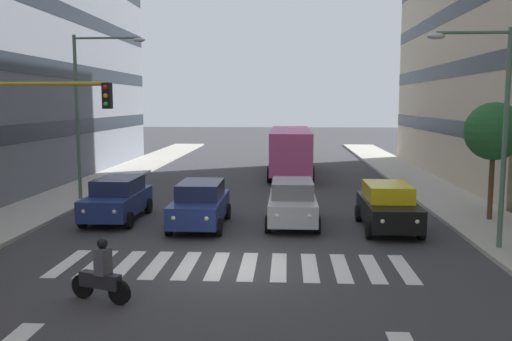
{
  "coord_description": "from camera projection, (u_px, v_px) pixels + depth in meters",
  "views": [
    {
      "loc": [
        -1.56,
        15.35,
        4.75
      ],
      "look_at": [
        -0.29,
        -6.85,
        1.96
      ],
      "focal_mm": 38.08,
      "sensor_mm": 36.0,
      "label": 1
    }
  ],
  "objects": [
    {
      "name": "street_tree_1",
      "position": [
        494.0,
        132.0,
        21.13
      ],
      "size": [
        2.26,
        2.26,
        4.62
      ],
      "color": "#513823",
      "rests_on": "sidewalk_left"
    },
    {
      "name": "street_lamp_right",
      "position": [
        88.0,
        100.0,
        25.53
      ],
      "size": [
        3.43,
        0.28,
        7.73
      ],
      "color": "#4C6B56",
      "rests_on": "sidewalk_right"
    },
    {
      "name": "motorcycle_with_rider",
      "position": [
        101.0,
        275.0,
        12.97
      ],
      "size": [
        1.63,
        0.68,
        1.57
      ],
      "color": "black",
      "rests_on": "ground_plane"
    },
    {
      "name": "ground_plane",
      "position": [
        233.0,
        266.0,
        15.88
      ],
      "size": [
        180.0,
        180.0,
        0.0
      ],
      "primitive_type": "plane",
      "color": "#38383A"
    },
    {
      "name": "car_1",
      "position": [
        292.0,
        202.0,
        21.22
      ],
      "size": [
        2.02,
        4.44,
        1.72
      ],
      "color": "#B2B7BC",
      "rests_on": "ground_plane"
    },
    {
      "name": "car_2",
      "position": [
        200.0,
        204.0,
        20.85
      ],
      "size": [
        2.02,
        4.44,
        1.72
      ],
      "color": "navy",
      "rests_on": "ground_plane"
    },
    {
      "name": "car_3",
      "position": [
        118.0,
        198.0,
        22.02
      ],
      "size": [
        2.02,
        4.44,
        1.72
      ],
      "color": "navy",
      "rests_on": "ground_plane"
    },
    {
      "name": "crosswalk_markings",
      "position": [
        233.0,
        266.0,
        15.88
      ],
      "size": [
        10.35,
        2.8,
        0.01
      ],
      "color": "silver",
      "rests_on": "ground_plane"
    },
    {
      "name": "bus_behind_traffic",
      "position": [
        290.0,
        147.0,
        35.61
      ],
      "size": [
        2.78,
        10.5,
        3.0
      ],
      "color": "#DB5193",
      "rests_on": "ground_plane"
    },
    {
      "name": "street_lamp_left",
      "position": [
        493.0,
        116.0,
        16.88
      ],
      "size": [
        2.61,
        0.28,
        6.88
      ],
      "color": "#4C6B56",
      "rests_on": "sidewalk_left"
    },
    {
      "name": "traffic_light_gantry",
      "position": [
        24.0,
        139.0,
        16.21
      ],
      "size": [
        3.86,
        0.36,
        5.5
      ],
      "color": "#AD991E",
      "rests_on": "ground_plane"
    },
    {
      "name": "car_0",
      "position": [
        388.0,
        206.0,
        20.36
      ],
      "size": [
        2.02,
        4.44,
        1.72
      ],
      "color": "black",
      "rests_on": "ground_plane"
    }
  ]
}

